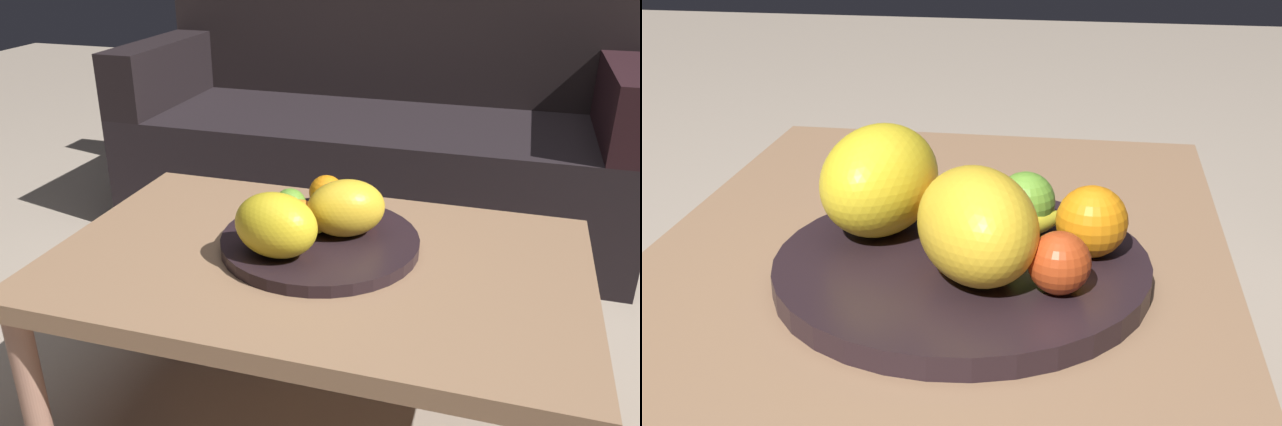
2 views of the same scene
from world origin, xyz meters
TOP-DOWN VIEW (x-y plane):
  - ground_plane at (0.00, 0.00)m, footprint 8.00×8.00m
  - coffee_table at (0.00, 0.00)m, footprint 1.04×0.66m
  - couch at (-0.12, 1.10)m, footprint 1.70×0.70m
  - fruit_bowl at (-0.01, 0.04)m, footprint 0.40×0.40m
  - melon_large_front at (0.04, 0.06)m, footprint 0.19×0.17m
  - melon_smaller_beside at (-0.06, -0.06)m, footprint 0.19×0.15m
  - orange_front at (-0.05, 0.04)m, footprint 0.07×0.07m
  - orange_left at (-0.03, 0.17)m, footprint 0.08×0.08m
  - apple_front at (-0.09, 0.10)m, footprint 0.07×0.07m
  - apple_left at (0.06, 0.14)m, footprint 0.06×0.06m
  - banana_bunch at (-0.04, 0.07)m, footprint 0.15×0.16m

SIDE VIEW (x-z plane):
  - ground_plane at x=0.00m, z-range 0.00..0.00m
  - couch at x=-0.12m, z-range -0.15..0.75m
  - coffee_table at x=0.00m, z-range 0.16..0.55m
  - fruit_bowl at x=-0.01m, z-range 0.40..0.42m
  - banana_bunch at x=-0.04m, z-range 0.42..0.48m
  - apple_left at x=0.06m, z-range 0.42..0.49m
  - apple_front at x=-0.09m, z-range 0.42..0.49m
  - orange_front at x=-0.05m, z-range 0.42..0.50m
  - orange_left at x=-0.03m, z-range 0.42..0.50m
  - melon_large_front at x=0.04m, z-range 0.42..0.54m
  - melon_smaller_beside at x=-0.06m, z-range 0.42..0.55m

